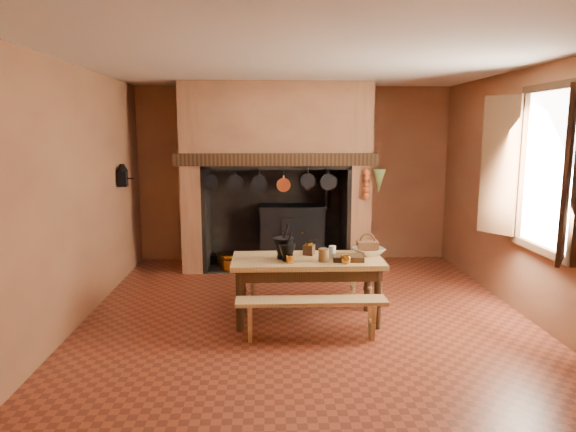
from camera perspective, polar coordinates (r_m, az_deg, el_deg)
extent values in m
plane|color=maroon|center=(5.96, 2.06, -11.16)|extent=(5.50, 5.50, 0.00)
plane|color=silver|center=(5.62, 2.23, 16.63)|extent=(5.50, 5.50, 0.00)
cube|color=#8F5C39|center=(8.35, 0.67, 4.65)|extent=(5.00, 0.02, 2.80)
cube|color=#8F5C39|center=(5.97, -22.55, 2.03)|extent=(0.02, 5.50, 2.80)
cube|color=#8F5C39|center=(6.33, 25.36, 2.21)|extent=(0.02, 5.50, 2.80)
cube|color=#8F5C39|center=(2.93, 6.33, -4.34)|extent=(5.00, 0.02, 2.80)
cube|color=#8F5C39|center=(7.97, -10.39, 4.27)|extent=(0.30, 0.90, 2.80)
cube|color=#8F5C39|center=(8.01, 7.66, 4.36)|extent=(0.30, 0.90, 2.80)
cube|color=#8F5C39|center=(7.86, -1.36, 10.19)|extent=(2.20, 0.90, 1.20)
cube|color=black|center=(7.47, -1.29, 6.32)|extent=(2.95, 0.22, 0.18)
cube|color=black|center=(8.38, -1.37, 0.53)|extent=(2.20, 0.06, 1.60)
cube|color=black|center=(8.13, -1.30, -5.43)|extent=(2.20, 0.90, 0.02)
cube|color=black|center=(8.19, 0.42, -2.17)|extent=(1.00, 0.50, 0.90)
cube|color=black|center=(8.09, 0.43, 1.07)|extent=(1.04, 0.54, 0.04)
cube|color=black|center=(7.91, 0.51, -1.84)|extent=(0.35, 0.02, 0.45)
cylinder|color=black|center=(8.11, 4.32, 3.42)|extent=(0.10, 0.10, 0.70)
cylinder|color=#BD852B|center=(7.89, -0.57, -1.87)|extent=(0.03, 0.03, 0.03)
cylinder|color=#BD852B|center=(7.90, 1.60, -1.85)|extent=(0.03, 0.03, 0.03)
cylinder|color=#BD852B|center=(8.13, -6.61, -4.84)|extent=(0.40, 0.40, 0.20)
cylinder|color=#BD852B|center=(7.89, -6.38, -5.36)|extent=(0.34, 0.34, 0.18)
cube|color=black|center=(8.25, -7.95, -4.80)|extent=(0.18, 0.18, 0.16)
cone|color=#4A5528|center=(7.56, 10.05, 3.85)|extent=(0.20, 0.20, 0.35)
cube|color=white|center=(5.94, 27.17, 4.59)|extent=(0.02, 1.00, 1.60)
cube|color=#321D10|center=(5.93, 27.53, 12.70)|extent=(0.08, 1.16, 0.08)
cube|color=#321D10|center=(6.04, 26.33, -3.36)|extent=(0.08, 1.16, 0.08)
cube|color=#321D10|center=(5.24, 28.60, 3.97)|extent=(0.29, 0.39, 1.60)
cube|color=#321D10|center=(6.44, 22.42, 5.21)|extent=(0.29, 0.39, 1.60)
cube|color=black|center=(7.41, -17.90, 3.98)|extent=(0.12, 0.12, 0.22)
cone|color=black|center=(7.40, -17.96, 5.13)|extent=(0.16, 0.16, 0.10)
cylinder|color=black|center=(7.39, -17.22, 4.00)|extent=(0.12, 0.02, 0.02)
cube|color=tan|center=(5.66, 2.16, -4.97)|extent=(1.65, 0.73, 0.05)
cube|color=#321D10|center=(5.69, 2.15, -5.86)|extent=(1.54, 0.62, 0.13)
cylinder|color=#321D10|center=(5.49, -5.38, -9.35)|extent=(0.08, 0.08, 0.66)
cylinder|color=#321D10|center=(5.61, 9.93, -9.06)|extent=(0.08, 0.08, 0.66)
cylinder|color=#321D10|center=(6.02, -5.10, -7.67)|extent=(0.08, 0.08, 0.66)
cylinder|color=#321D10|center=(6.12, 8.84, -7.44)|extent=(0.08, 0.08, 0.66)
cube|color=tan|center=(5.22, 2.61, -9.41)|extent=(1.52, 0.27, 0.04)
cube|color=tan|center=(6.35, 1.69, -5.92)|extent=(1.54, 0.27, 0.04)
cylinder|color=black|center=(5.64, -0.53, -4.53)|extent=(0.14, 0.14, 0.04)
cone|color=black|center=(5.61, -0.53, -3.39)|extent=(0.23, 0.23, 0.19)
cylinder|color=black|center=(5.58, -0.25, -1.77)|extent=(0.09, 0.06, 0.19)
cylinder|color=black|center=(5.54, -0.08, -4.83)|extent=(0.11, 0.11, 0.03)
cone|color=black|center=(5.52, -0.08, -3.91)|extent=(0.18, 0.18, 0.15)
cylinder|color=black|center=(5.49, 0.14, -2.59)|extent=(0.07, 0.03, 0.15)
cube|color=#321D10|center=(5.80, 2.34, -3.77)|extent=(0.15, 0.15, 0.11)
cylinder|color=#BD852B|center=(5.78, 2.35, -3.08)|extent=(0.09, 0.09, 0.03)
cylinder|color=black|center=(5.78, 2.82, -2.76)|extent=(0.10, 0.05, 0.03)
cylinder|color=#BD852B|center=(5.44, 0.22, -4.81)|extent=(0.09, 0.09, 0.09)
cylinder|color=#BD852B|center=(5.92, 0.24, -3.67)|extent=(0.08, 0.08, 0.08)
imported|color=beige|center=(5.85, 8.93, -3.91)|extent=(0.44, 0.44, 0.08)
cylinder|color=brown|center=(5.51, 3.98, -4.36)|extent=(0.13, 0.13, 0.14)
cylinder|color=beige|center=(5.66, 4.94, -4.00)|extent=(0.09, 0.09, 0.14)
cube|color=#4D2917|center=(5.97, 8.81, -3.40)|extent=(0.24, 0.18, 0.13)
torus|color=#4D2917|center=(5.96, 8.83, -2.79)|extent=(0.19, 0.02, 0.19)
cube|color=#321D10|center=(5.59, 6.69, -4.63)|extent=(0.34, 0.25, 0.06)
imported|color=#BD852B|center=(5.44, 6.45, -4.85)|extent=(0.14, 0.14, 0.09)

